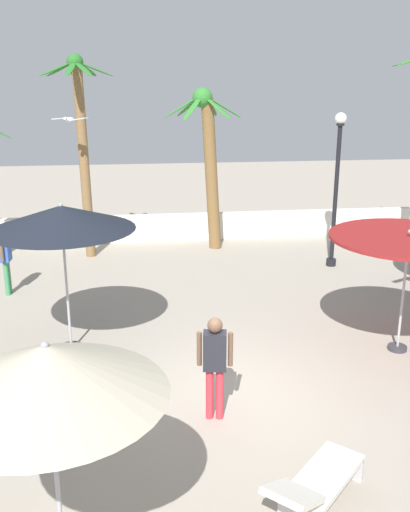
% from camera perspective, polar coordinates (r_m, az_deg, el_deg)
% --- Properties ---
extents(ground_plane, '(56.00, 56.00, 0.00)m').
position_cam_1_polar(ground_plane, '(10.26, 2.46, -13.25)').
color(ground_plane, '#9E9384').
extents(boundary_wall, '(25.20, 0.30, 0.88)m').
position_cam_1_polar(boundary_wall, '(19.25, -2.38, 2.89)').
color(boundary_wall, silver).
rests_on(boundary_wall, ground_plane).
extents(patio_umbrella_0, '(2.75, 2.75, 2.99)m').
position_cam_1_polar(patio_umbrella_0, '(11.07, -14.01, 3.64)').
color(patio_umbrella_0, '#333338').
rests_on(patio_umbrella_0, ground_plane).
extents(patio_umbrella_2, '(2.99, 2.99, 2.48)m').
position_cam_1_polar(patio_umbrella_2, '(11.52, 19.52, 1.40)').
color(patio_umbrella_2, '#333338').
rests_on(patio_umbrella_2, ground_plane).
extents(patio_umbrella_3, '(2.39, 2.39, 2.81)m').
position_cam_1_polar(patio_umbrella_3, '(5.87, -15.35, -11.03)').
color(patio_umbrella_3, '#333338').
rests_on(patio_umbrella_3, ground_plane).
extents(palm_tree_2, '(2.39, 2.14, 4.95)m').
position_cam_1_polar(palm_tree_2, '(17.82, 0.35, 10.24)').
color(palm_tree_2, brown).
rests_on(palm_tree_2, ground_plane).
extents(palm_tree_3, '(2.06, 2.12, 5.86)m').
position_cam_1_polar(palm_tree_3, '(17.24, -12.11, 11.50)').
color(palm_tree_3, brown).
rests_on(palm_tree_3, ground_plane).
extents(lamp_post_1, '(0.32, 0.32, 4.32)m').
position_cam_1_polar(lamp_post_1, '(16.52, 12.88, 7.09)').
color(lamp_post_1, black).
rests_on(lamp_post_1, ground_plane).
extents(lounge_chair_2, '(1.67, 1.71, 0.81)m').
position_cam_1_polar(lounge_chair_2, '(7.77, 10.88, -21.25)').
color(lounge_chair_2, '#B7B7BC').
rests_on(lounge_chair_2, ground_plane).
extents(guest_2, '(0.55, 0.29, 1.73)m').
position_cam_1_polar(guest_2, '(9.05, 0.98, -10.09)').
color(guest_2, '#D8333F').
rests_on(guest_2, ground_plane).
extents(guest_3, '(0.26, 0.56, 1.73)m').
position_cam_1_polar(guest_3, '(15.02, -19.17, 0.20)').
color(guest_3, '#3F8C59').
rests_on(guest_3, ground_plane).
extents(seagull_0, '(1.05, 0.84, 0.14)m').
position_cam_1_polar(seagull_0, '(16.24, -13.29, 13.04)').
color(seagull_0, white).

